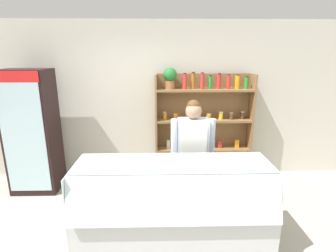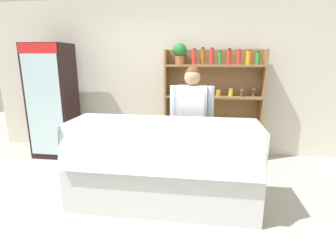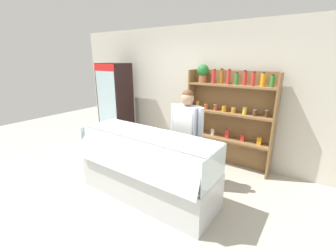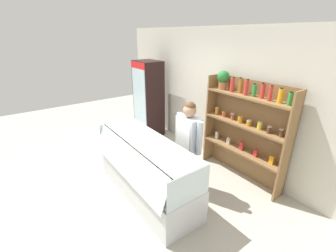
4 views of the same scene
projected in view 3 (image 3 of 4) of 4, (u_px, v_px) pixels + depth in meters
ground_plane at (137, 193)px, 3.58m from camera, size 12.00×12.00×0.00m
back_wall at (199, 93)px, 4.75m from camera, size 6.80×0.10×2.70m
drinks_fridge at (116, 104)px, 5.50m from camera, size 0.70×0.56×1.94m
shelving_unit at (228, 112)px, 4.26m from camera, size 1.64×0.29×1.94m
deli_display_case at (147, 177)px, 3.43m from camera, size 2.16×0.80×1.01m
shop_clerk at (186, 131)px, 3.60m from camera, size 0.58×0.25×1.59m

